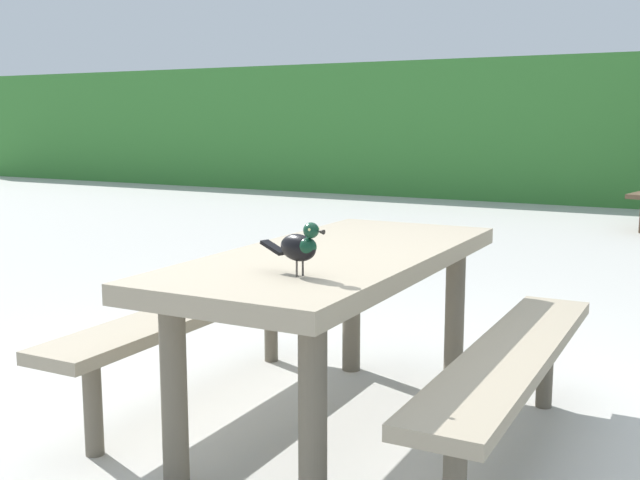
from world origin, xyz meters
TOP-DOWN VIEW (x-y plane):
  - ground_plane at (0.00, 0.00)m, footprint 60.00×60.00m
  - hedge_wall at (0.00, 9.62)m, footprint 28.00×1.29m
  - picnic_table_foreground at (-0.07, 0.12)m, footprint 1.71×1.81m
  - bird_grackle at (0.06, -0.39)m, footprint 0.28×0.12m

SIDE VIEW (x-z plane):
  - ground_plane at x=0.00m, z-range 0.00..0.00m
  - picnic_table_foreground at x=-0.07m, z-range 0.19..0.93m
  - bird_grackle at x=0.06m, z-range 0.75..0.94m
  - hedge_wall at x=0.00m, z-range 0.00..2.17m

